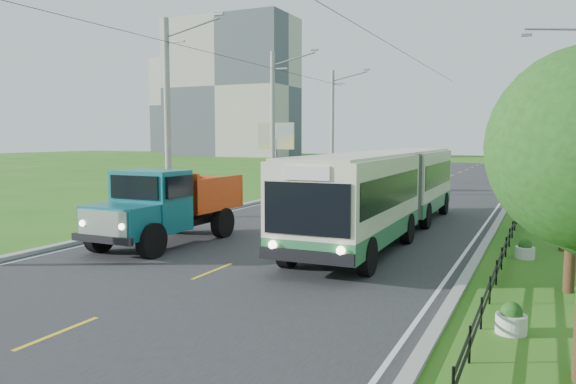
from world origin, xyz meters
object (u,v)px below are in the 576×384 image
Objects in this scene: planter_mid at (531,219)px; bus at (386,186)px; tree_third at (569,140)px; tree_fourth at (564,149)px; tree_back at (559,144)px; dump_truck at (167,202)px; billboard_left at (276,140)px; pole_near at (168,117)px; planter_far at (534,201)px; planter_front at (511,320)px; pole_mid at (273,123)px; streetlight_far at (572,125)px; planter_near at (525,250)px; pole_far at (333,126)px; tree_fifth at (561,142)px.

bus is (-5.53, -5.37, 1.76)m from planter_mid.
tree_third is 1.11× the size of tree_fourth.
tree_back is 0.79× the size of dump_truck.
billboard_left is at bearing 128.63° from bus.
tree_back reaches higher than dump_truck.
tree_third is 1.15× the size of billboard_left.
pole_near is 11.74m from bus.
planter_far is at bearing 37.63° from pole_near.
pole_near reaches higher than planter_front.
pole_mid reaches higher than billboard_left.
planter_front is at bearing -21.06° from dump_truck.
planter_front is 0.10× the size of dump_truck.
tree_fourth is 17.81m from dump_truck.
pole_mid is 20.16m from streetlight_far.
planter_mid is at bearing 90.00° from planter_front.
planter_near is 25.78m from billboard_left.
billboard_left is 0.29× the size of bus.
pole_far is 39.15m from planter_front.
dump_truck is (-12.60, -2.87, 1.35)m from planter_near.
tree_fifth is at bearing 58.83° from bus.
pole_near reaches higher than streetlight_far.
tree_fourth reaches higher than bus.
tree_fourth is 8.62m from planter_far.
tree_fourth is 0.93× the size of tree_fifth.
dump_truck is (-12.60, 5.13, 1.35)m from planter_front.
pole_mid reaches higher than planter_mid.
planter_front is 16.00m from planter_mid.
pole_near reaches higher than tree_fifth.
pole_far is 22.25m from tree_fifth.
planter_front is (-2.04, -30.00, -4.62)m from streetlight_far.
streetlight_far is (0.79, 1.86, 1.25)m from tree_back.
tree_third is at bearing -92.27° from streetlight_far.
pole_far is at bearing 146.88° from planter_far.
pole_near is 20.70m from planter_front.
planter_far is at bearing 57.36° from dump_truck.
pole_far is 1.82× the size of tree_back.
pole_near is at bearing -136.59° from tree_back.
planter_far is 0.13× the size of billboard_left.
tree_third is at bearing -77.90° from planter_mid.
billboard_left is (-18.10, 10.00, 3.58)m from planter_mid.
tree_fourth reaches higher than planter_near.
tree_fifth is 1.12× the size of billboard_left.
dump_truck is at bearing -141.55° from tree_fourth.
bus is (-5.53, 2.63, 1.76)m from planter_near.
dump_truck is (-7.07, -5.50, -0.41)m from bus.
pole_near is 26.80m from streetlight_far.
pole_far is at bearing 90.00° from pole_mid.
billboard_left is at bearing 124.84° from planter_front.
tree_back is at bearing 90.00° from tree_fourth.
tree_fifth is 8.66× the size of planter_far.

